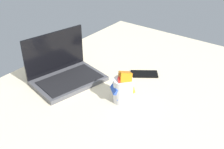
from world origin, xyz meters
TOP-DOWN VIEW (x-y plane):
  - bed_mattress at (0.00, 0.00)cm, footprint 180.00×140.00cm
  - laptop at (1.98, 41.88)cm, footprint 37.26×29.71cm
  - snack_cup at (4.88, 8.50)cm, footprint 11.15×9.64cm
  - cell_phone at (30.20, 12.65)cm, footprint 13.68×15.34cm

SIDE VIEW (x-z plane):
  - bed_mattress at x=0.00cm, z-range 0.00..18.00cm
  - cell_phone at x=30.20cm, z-range 18.00..18.80cm
  - laptop at x=1.98cm, z-range 10.91..33.91cm
  - snack_cup at x=4.88cm, z-range 16.78..31.75cm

